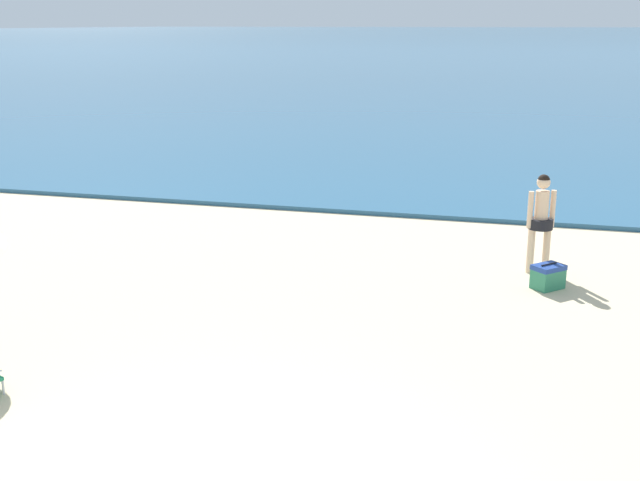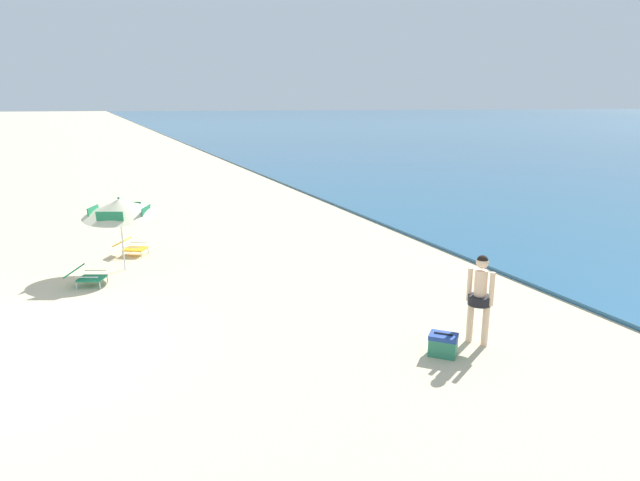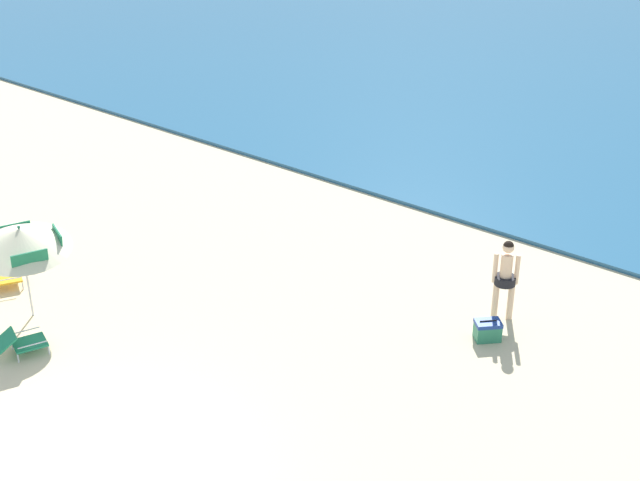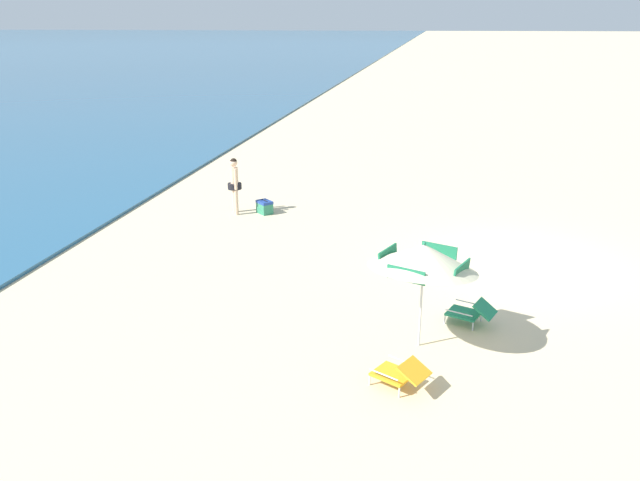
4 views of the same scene
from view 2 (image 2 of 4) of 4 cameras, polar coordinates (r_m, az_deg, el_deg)
The scene contains 6 objects.
ground_plane at distance 11.29m, azimuth -30.68°, elevation -10.59°, with size 800.00×800.00×0.00m, color beige.
beach_umbrella_striped_main at distance 15.12m, azimuth -20.63°, elevation 3.33°, with size 2.57×2.55×2.08m.
lounge_chair_under_umbrella at distance 16.88m, azimuth -19.56°, elevation -0.60°, with size 0.89×1.02×0.52m.
lounge_chair_beside_umbrella at distance 14.44m, azimuth -23.74°, elevation -3.45°, with size 0.83×1.03×0.53m.
person_standing_near_shore at distance 10.31m, azimuth 16.71°, elevation -5.42°, with size 0.46×0.42×1.73m.
cooler_box at distance 9.98m, azimuth 13.00°, elevation -10.78°, with size 0.60×0.60×0.43m.
Camera 2 is at (10.25, 1.86, 4.37)m, focal length 29.99 mm.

